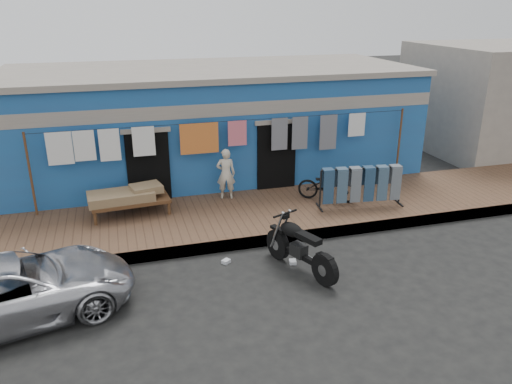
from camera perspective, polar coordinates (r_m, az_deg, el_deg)
name	(u,v)px	position (r m, az deg, el deg)	size (l,w,h in m)	color
ground	(284,280)	(10.08, 3.19, -10.04)	(80.00, 80.00, 0.00)	black
sidewalk	(245,216)	(12.58, -1.26, -2.81)	(28.00, 3.00, 0.25)	brown
curb	(262,241)	(11.32, 0.63, -5.64)	(28.00, 0.10, 0.25)	gray
building	(212,122)	(15.81, -5.06, 8.01)	(12.20, 5.20, 3.36)	#23518D
neighbor_right	(505,98)	(20.83, 26.57, 9.63)	(6.00, 5.00, 3.80)	#9E9384
clothesline	(214,140)	(13.08, -4.78, 5.89)	(10.06, 0.06, 2.10)	brown
car	(12,289)	(9.62, -26.10, -9.93)	(1.90, 4.17, 1.17)	silver
seated_person	(226,174)	(13.21, -3.46, 2.09)	(0.49, 0.33, 1.37)	beige
bicycle	(328,182)	(13.22, 8.20, 1.09)	(0.55, 1.56, 1.01)	black
motorcycle	(301,246)	(10.17, 5.12, -6.16)	(1.24, 1.86, 1.13)	black
charpoy	(130,202)	(12.66, -14.17, -1.07)	(2.06, 1.11, 0.67)	brown
jeans_rack	(361,186)	(13.00, 11.90, 0.67)	(2.29, 0.72, 1.08)	black
litter_a	(226,261)	(10.68, -3.44, -7.92)	(0.17, 0.13, 0.08)	silver
litter_b	(298,247)	(11.28, 4.81, -6.32)	(0.14, 0.11, 0.07)	silver
litter_c	(293,262)	(10.68, 4.22, -7.97)	(0.18, 0.14, 0.07)	silver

